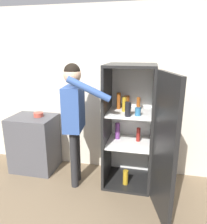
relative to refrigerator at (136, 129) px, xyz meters
name	(u,v)px	position (x,y,z in m)	size (l,w,h in m)	color
ground_plane	(97,203)	(-0.43, -0.51, -0.87)	(12.00, 12.00, 0.00)	#7A664C
wall_back	(111,92)	(-0.43, 0.47, 0.41)	(7.00, 0.06, 2.55)	beige
refrigerator	(136,129)	(0.00, 0.00, 0.00)	(0.89, 1.30, 1.74)	black
person	(74,110)	(-0.83, -0.12, 0.26)	(0.69, 0.55, 1.75)	#262628
counter	(35,143)	(-1.63, 0.14, -0.42)	(0.69, 0.55, 0.90)	#4C4C51
bowl	(38,115)	(-1.54, 0.17, 0.06)	(0.15, 0.15, 0.07)	#B24738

